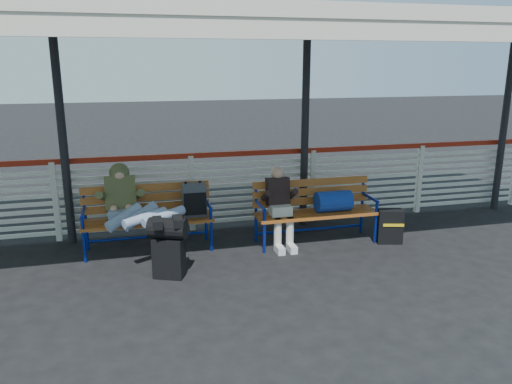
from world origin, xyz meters
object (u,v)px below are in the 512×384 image
object	(u,v)px
companion_person	(280,206)
suitcase_side	(390,226)
bench_left	(162,208)
bench_right	(322,204)
luggage_stack	(168,245)
traveler_man	(137,211)

from	to	relation	value
companion_person	suitcase_side	size ratio (longest dim) A/B	2.27
bench_left	bench_right	world-z (taller)	bench_left
luggage_stack	traveler_man	xyz separation A→B (m)	(-0.35, 0.69, 0.27)
bench_left	traveler_man	bearing A→B (deg)	-135.45
luggage_stack	bench_left	distance (m)	1.05
bench_right	suitcase_side	distance (m)	1.05
bench_left	companion_person	size ratio (longest dim) A/B	1.57
luggage_stack	bench_left	bearing A→B (deg)	113.04
companion_person	suitcase_side	bearing A→B (deg)	-10.54
luggage_stack	suitcase_side	size ratio (longest dim) A/B	1.52
traveler_man	companion_person	bearing A→B (deg)	1.34
traveler_man	bench_left	bearing A→B (deg)	44.55
bench_left	traveler_man	xyz separation A→B (m)	(-0.35, -0.34, 0.09)
bench_left	bench_right	size ratio (longest dim) A/B	1.00
luggage_stack	suitcase_side	bearing A→B (deg)	30.95
bench_right	suitcase_side	xyz separation A→B (m)	(0.95, -0.31, -0.33)
luggage_stack	traveler_man	distance (m)	0.81
luggage_stack	suitcase_side	distance (m)	3.28
luggage_stack	bench_right	bearing A→B (deg)	41.36
bench_left	suitcase_side	bearing A→B (deg)	-10.40
traveler_man	suitcase_side	size ratio (longest dim) A/B	3.24
luggage_stack	bench_right	world-z (taller)	bench_right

